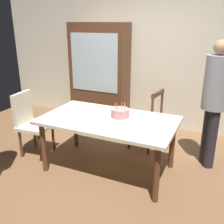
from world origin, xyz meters
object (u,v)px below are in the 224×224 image
at_px(plate_near_celebrant, 68,118).
at_px(chair_upholstered, 30,120).
at_px(birthday_cake, 120,113).
at_px(chair_spindle_back, 146,121).
at_px(dining_table, 108,125).
at_px(plate_far_side, 110,112).
at_px(person_guest, 215,98).
at_px(china_cabinet, 100,74).

distance_m(plate_near_celebrant, chair_upholstered, 0.82).
height_order(birthday_cake, chair_spindle_back, chair_spindle_back).
relative_size(plate_near_celebrant, chair_spindle_back, 0.23).
bearing_deg(plate_near_celebrant, chair_upholstered, 168.87).
relative_size(plate_near_celebrant, chair_upholstered, 0.23).
distance_m(birthday_cake, plate_near_celebrant, 0.68).
bearing_deg(dining_table, birthday_cake, 38.64).
xyz_separation_m(dining_table, birthday_cake, (0.12, 0.10, 0.14)).
height_order(birthday_cake, plate_far_side, birthday_cake).
relative_size(chair_upholstered, person_guest, 0.55).
bearing_deg(person_guest, chair_spindle_back, 172.53).
xyz_separation_m(dining_table, chair_upholstered, (-1.25, -0.07, -0.12)).
xyz_separation_m(dining_table, plate_far_side, (-0.09, 0.22, 0.09)).
height_order(plate_far_side, person_guest, person_guest).
distance_m(birthday_cake, chair_spindle_back, 0.80).
bearing_deg(person_guest, birthday_cake, -151.39).
xyz_separation_m(chair_spindle_back, china_cabinet, (-1.18, 0.75, 0.49)).
distance_m(dining_table, person_guest, 1.42).
relative_size(birthday_cake, plate_far_side, 1.27).
xyz_separation_m(birthday_cake, plate_near_celebrant, (-0.60, -0.32, -0.05)).
height_order(dining_table, china_cabinet, china_cabinet).
height_order(dining_table, plate_near_celebrant, plate_near_celebrant).
bearing_deg(chair_upholstered, plate_near_celebrant, -11.13).
bearing_deg(china_cabinet, birthday_cake, -54.38).
distance_m(birthday_cake, china_cabinet, 1.80).
bearing_deg(plate_near_celebrant, birthday_cake, 28.19).
bearing_deg(chair_upholstered, person_guest, 17.12).
distance_m(dining_table, birthday_cake, 0.21).
xyz_separation_m(birthday_cake, person_guest, (1.08, 0.59, 0.19)).
relative_size(dining_table, chair_spindle_back, 1.82).
xyz_separation_m(chair_upholstered, person_guest, (2.46, 0.76, 0.45)).
relative_size(chair_spindle_back, china_cabinet, 0.50).
distance_m(birthday_cake, person_guest, 1.24).
distance_m(plate_far_side, chair_upholstered, 1.22).
relative_size(dining_table, china_cabinet, 0.91).
xyz_separation_m(dining_table, chair_spindle_back, (0.26, 0.81, -0.19)).
height_order(dining_table, birthday_cake, birthday_cake).
bearing_deg(chair_spindle_back, china_cabinet, 147.74).
distance_m(chair_upholstered, china_cabinet, 1.71).
height_order(birthday_cake, china_cabinet, china_cabinet).
bearing_deg(plate_far_side, dining_table, -68.78).
bearing_deg(birthday_cake, china_cabinet, 125.62).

